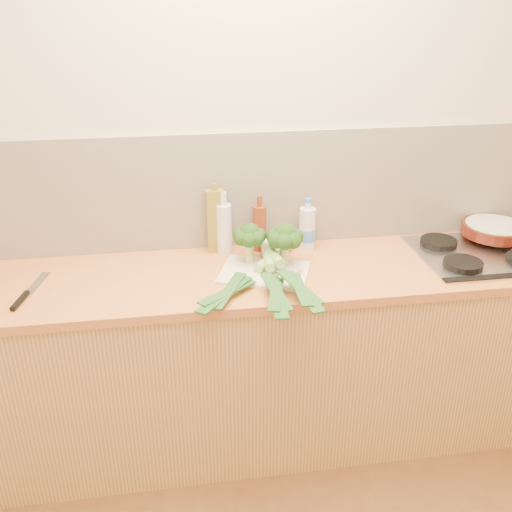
% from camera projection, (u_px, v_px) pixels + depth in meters
% --- Properties ---
extents(room_shell, '(3.50, 3.50, 3.50)m').
position_uv_depth(room_shell, '(252.00, 190.00, 2.62)').
color(room_shell, beige).
rests_on(room_shell, ground).
extents(counter, '(3.20, 0.62, 0.90)m').
position_uv_depth(counter, '(261.00, 356.00, 2.67)').
color(counter, tan).
rests_on(counter, ground).
extents(gas_hob, '(0.58, 0.50, 0.04)m').
position_uv_depth(gas_hob, '(481.00, 253.00, 2.61)').
color(gas_hob, silver).
rests_on(gas_hob, counter).
extents(chopping_board, '(0.44, 0.38, 0.01)m').
position_uv_depth(chopping_board, '(264.00, 272.00, 2.45)').
color(chopping_board, silver).
rests_on(chopping_board, counter).
extents(broccoli_left, '(0.15, 0.15, 0.18)m').
position_uv_depth(broccoli_left, '(249.00, 236.00, 2.48)').
color(broccoli_left, '#B8C975').
rests_on(broccoli_left, chopping_board).
extents(broccoli_right, '(0.16, 0.16, 0.19)m').
position_uv_depth(broccoli_right, '(285.00, 237.00, 2.46)').
color(broccoli_right, '#B8C975').
rests_on(broccoli_right, chopping_board).
extents(leek_front, '(0.49, 0.60, 0.04)m').
position_uv_depth(leek_front, '(260.00, 267.00, 2.44)').
color(leek_front, white).
rests_on(leek_front, chopping_board).
extents(leek_mid, '(0.12, 0.67, 0.04)m').
position_uv_depth(leek_mid, '(270.00, 268.00, 2.38)').
color(leek_mid, white).
rests_on(leek_mid, chopping_board).
extents(leek_back, '(0.16, 0.69, 0.04)m').
position_uv_depth(leek_back, '(280.00, 263.00, 2.38)').
color(leek_back, white).
rests_on(leek_back, chopping_board).
extents(chefs_knife, '(0.10, 0.33, 0.02)m').
position_uv_depth(chefs_knife, '(25.00, 296.00, 2.25)').
color(chefs_knife, silver).
rests_on(chefs_knife, counter).
extents(skillet, '(0.45, 0.31, 0.05)m').
position_uv_depth(skillet, '(495.00, 229.00, 2.74)').
color(skillet, '#4E180D').
rests_on(skillet, gas_hob).
extents(oil_tin, '(0.08, 0.05, 0.33)m').
position_uv_depth(oil_tin, '(216.00, 221.00, 2.61)').
color(oil_tin, olive).
rests_on(oil_tin, counter).
extents(glass_bottle, '(0.07, 0.07, 0.29)m').
position_uv_depth(glass_bottle, '(224.00, 228.00, 2.60)').
color(glass_bottle, silver).
rests_on(glass_bottle, counter).
extents(amber_bottle, '(0.06, 0.06, 0.27)m').
position_uv_depth(amber_bottle, '(259.00, 227.00, 2.64)').
color(amber_bottle, maroon).
rests_on(amber_bottle, counter).
extents(water_bottle, '(0.08, 0.08, 0.23)m').
position_uv_depth(water_bottle, '(307.00, 229.00, 2.66)').
color(water_bottle, silver).
rests_on(water_bottle, counter).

